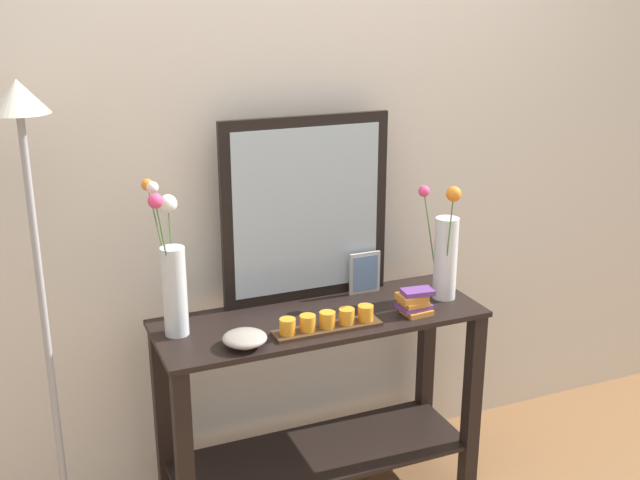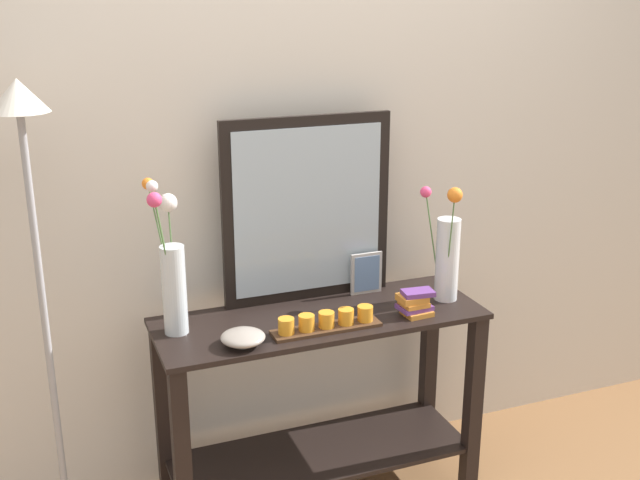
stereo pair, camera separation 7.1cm
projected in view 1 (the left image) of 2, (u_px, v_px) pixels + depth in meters
wall_back at (286, 143)px, 2.95m from camera, size 6.40×0.08×2.70m
console_table at (320, 390)px, 2.93m from camera, size 1.20×0.43×0.77m
mirror_leaning at (306, 210)px, 2.89m from camera, size 0.65×0.03×0.70m
tall_vase_left at (172, 274)px, 2.62m from camera, size 0.12×0.22×0.54m
vase_right at (445, 253)px, 2.94m from camera, size 0.14×0.18×0.46m
candle_tray at (327, 322)px, 2.71m from camera, size 0.39×0.09×0.07m
picture_frame_small at (365, 273)px, 3.02m from camera, size 0.13×0.01×0.16m
decorative_bowl at (245, 338)px, 2.58m from camera, size 0.15×0.15×0.05m
book_stack at (415, 302)px, 2.84m from camera, size 0.13×0.11×0.09m
floor_lamp at (37, 254)px, 2.42m from camera, size 0.24×0.24×1.66m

